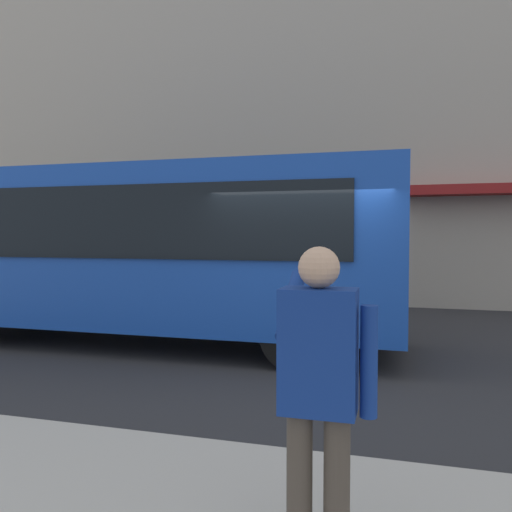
% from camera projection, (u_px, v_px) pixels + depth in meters
% --- Properties ---
extents(ground_plane, '(60.00, 60.00, 0.00)m').
position_uv_depth(ground_plane, '(307.00, 361.00, 7.75)').
color(ground_plane, '#2B2B2D').
extents(building_facade_far, '(28.00, 1.55, 12.00)m').
position_uv_depth(building_facade_far, '(353.00, 85.00, 14.03)').
color(building_facade_far, '#A89E8E').
rests_on(building_facade_far, ground_plane).
extents(red_bus, '(9.05, 2.54, 3.08)m').
position_uv_depth(red_bus, '(139.00, 247.00, 9.02)').
color(red_bus, '#1947AD').
rests_on(red_bus, ground_plane).
extents(pedestrian_photographer, '(0.53, 0.52, 1.70)m').
position_uv_depth(pedestrian_photographer, '(319.00, 380.00, 2.73)').
color(pedestrian_photographer, '#4C4238').
rests_on(pedestrian_photographer, sidewalk_curb).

